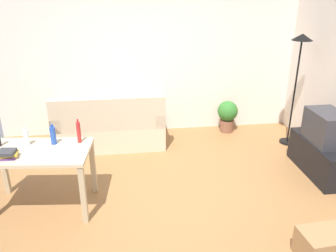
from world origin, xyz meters
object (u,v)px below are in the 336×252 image
at_px(tv_stand, 321,157).
at_px(storage_box, 324,245).
at_px(tv, 327,127).
at_px(potted_plant, 228,114).
at_px(torchiere_lamp, 299,60).
at_px(desk, 37,159).
at_px(bottle_blue, 53,135).
at_px(bottle_red, 79,132).
at_px(book_stack, 7,154).
at_px(couch, 110,128).
at_px(bottle_clear, 26,137).

relative_size(tv_stand, storage_box, 2.29).
bearing_deg(tv, potted_plant, 29.00).
bearing_deg(tv, torchiere_lamp, 0.20).
relative_size(tv, desk, 0.47).
bearing_deg(storage_box, tv, 61.78).
height_order(tv, bottle_blue, bottle_blue).
height_order(bottle_red, book_stack, bottle_red).
bearing_deg(couch, desk, 64.67).
bearing_deg(book_stack, potted_plant, 33.90).
bearing_deg(potted_plant, bottle_clear, -149.07).
relative_size(bottle_clear, bottle_red, 0.79).
height_order(tv, storage_box, tv).
height_order(couch, bottle_red, bottle_red).
distance_m(tv_stand, bottle_red, 3.33).
xyz_separation_m(torchiere_lamp, bottle_clear, (-3.87, -1.18, -0.55)).
distance_m(tv, book_stack, 4.04).
bearing_deg(tv, couch, 66.41).
bearing_deg(bottle_blue, desk, -139.97).
bearing_deg(book_stack, tv_stand, 6.91).
relative_size(torchiere_lamp, storage_box, 3.77).
xyz_separation_m(tv_stand, book_stack, (-4.01, -0.49, 0.57)).
bearing_deg(bottle_blue, storage_box, -27.09).
xyz_separation_m(tv, torchiere_lamp, (-0.00, 1.00, 0.71)).
distance_m(bottle_red, book_stack, 0.81).
xyz_separation_m(tv_stand, potted_plant, (-0.89, 1.61, 0.09)).
height_order(tv, potted_plant, tv).
xyz_separation_m(storage_box, bottle_clear, (-3.03, 1.40, 0.71)).
xyz_separation_m(torchiere_lamp, storage_box, (-0.84, -2.58, -1.26)).
bearing_deg(torchiere_lamp, tv_stand, -90.00).
distance_m(tv_stand, bottle_clear, 3.92).
height_order(bottle_blue, book_stack, bottle_blue).
xyz_separation_m(tv_stand, bottle_red, (-3.27, -0.18, 0.65)).
bearing_deg(book_stack, bottle_red, 22.60).
xyz_separation_m(tv, potted_plant, (-0.89, 1.61, -0.37)).
bearing_deg(tv, bottle_blue, 92.91).
bearing_deg(book_stack, bottle_clear, 65.68).
bearing_deg(bottle_blue, bottle_red, 0.90).
distance_m(couch, bottle_red, 1.61).
distance_m(tv, bottle_blue, 3.57).
bearing_deg(bottle_clear, storage_box, -24.80).
bearing_deg(torchiere_lamp, desk, -160.37).
height_order(torchiere_lamp, desk, torchiere_lamp).
bearing_deg(bottle_red, storage_box, -29.94).
bearing_deg(tv_stand, tv, -90.00).
height_order(storage_box, bottle_blue, bottle_blue).
bearing_deg(torchiere_lamp, storage_box, -108.07).
bearing_deg(bottle_blue, book_stack, -145.71).
xyz_separation_m(desk, storage_box, (2.90, -1.24, -0.50)).
xyz_separation_m(couch, potted_plant, (2.08, 0.31, 0.02)).
distance_m(bottle_clear, bottle_blue, 0.31).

